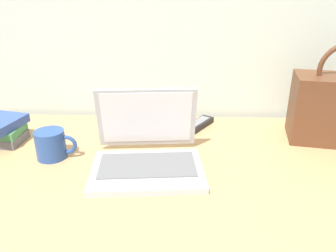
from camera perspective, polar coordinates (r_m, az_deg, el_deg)
The scene contains 4 objects.
desk at distance 0.99m, azimuth 3.22°, elevation -7.22°, with size 1.60×0.76×0.03m.
laptop at distance 0.96m, azimuth -3.61°, elevation -4.38°, with size 0.33×0.30×0.21m.
coffee_mug at distance 1.06m, azimuth -19.40°, elevation -3.01°, with size 0.13×0.09×0.09m.
remote_control_far at distance 1.23m, azimuth 5.20°, elevation 0.21°, with size 0.13×0.16×0.02m.
Camera 1 is at (-0.02, -0.86, 0.52)m, focal length 35.41 mm.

